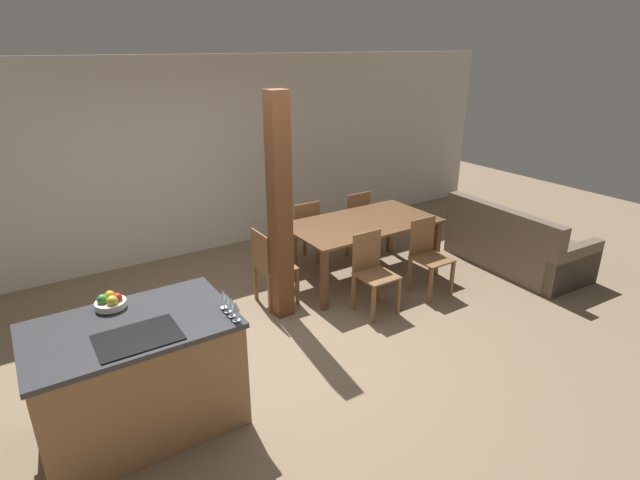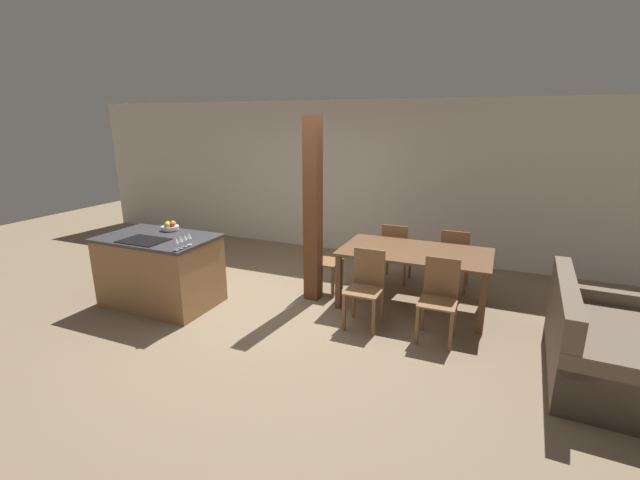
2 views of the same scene
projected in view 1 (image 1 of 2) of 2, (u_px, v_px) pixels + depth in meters
name	position (u px, v px, depth m)	size (l,w,h in m)	color
ground_plane	(281.00, 346.00, 4.99)	(16.00, 16.00, 0.00)	#847056
wall_back	(175.00, 161.00, 6.72)	(11.20, 0.08, 2.70)	silver
kitchen_island	(138.00, 376.00, 3.80)	(1.47, 0.93, 0.93)	#9E7047
fruit_bowl	(110.00, 302.00, 3.82)	(0.23, 0.23, 0.12)	silver
wine_glass_near	(235.00, 307.00, 3.61)	(0.06, 0.06, 0.15)	silver
wine_glass_middle	(231.00, 303.00, 3.67)	(0.06, 0.06, 0.15)	silver
wine_glass_far	(227.00, 299.00, 3.73)	(0.06, 0.06, 0.15)	silver
wine_glass_end	(223.00, 295.00, 3.79)	(0.06, 0.06, 0.15)	silver
dining_table	(362.00, 228.00, 6.24)	(1.87, 1.04, 0.76)	brown
dining_chair_near_left	(373.00, 271.00, 5.51)	(0.40, 0.40, 0.90)	brown
dining_chair_near_right	(428.00, 255.00, 5.94)	(0.40, 0.40, 0.90)	brown
dining_chair_far_left	(303.00, 231.00, 6.68)	(0.40, 0.40, 0.90)	brown
dining_chair_far_right	(353.00, 220.00, 7.10)	(0.40, 0.40, 0.90)	brown
dining_chair_head_end	(270.00, 266.00, 5.64)	(0.40, 0.40, 0.90)	brown
couch	(515.00, 247.00, 6.69)	(0.98, 1.82, 0.88)	brown
timber_post	(280.00, 211.00, 5.16)	(0.20, 0.20, 2.42)	brown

